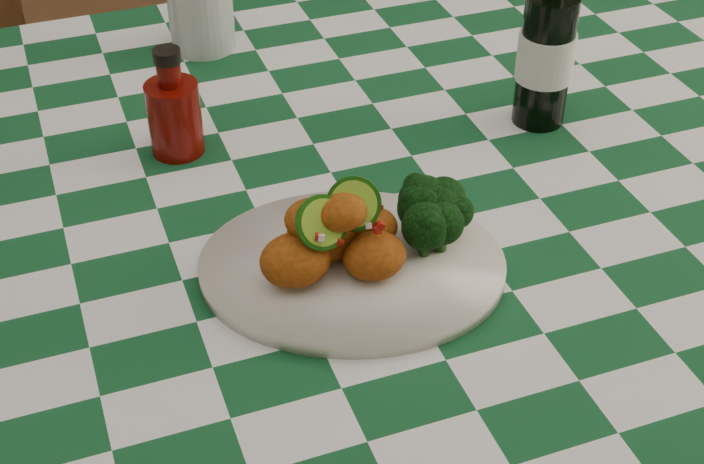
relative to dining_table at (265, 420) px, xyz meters
name	(u,v)px	position (x,y,z in m)	size (l,w,h in m)	color
dining_table	(265,420)	(0.00, 0.00, 0.00)	(1.66, 1.06, 0.79)	#114A25
plate	(352,268)	(0.06, -0.18, 0.40)	(0.31, 0.24, 0.02)	silver
fried_chicken_pile	(340,230)	(0.05, -0.18, 0.45)	(0.13, 0.10, 0.09)	#AD4E10
broccoli_side	(434,211)	(0.16, -0.17, 0.44)	(0.08, 0.08, 0.06)	black
ketchup_bottle	(173,102)	(-0.05, 0.11, 0.46)	(0.06, 0.06, 0.13)	#5C0904
mason_jar	(200,4)	(0.04, 0.36, 0.46)	(0.09, 0.09, 0.13)	#B2BCBA
beer_bottle	(549,34)	(0.39, 0.02, 0.51)	(0.07, 0.07, 0.24)	black
wooden_chair_right	(380,64)	(0.45, 0.72, 0.10)	(0.45, 0.48, 0.99)	#472814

